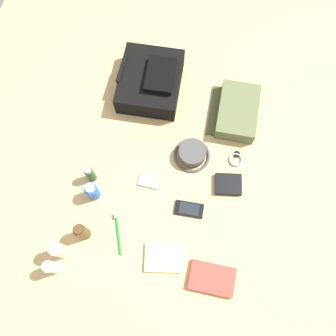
{
  "coord_description": "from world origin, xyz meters",
  "views": [
    {
      "loc": [
        -0.45,
        -0.1,
        1.46
      ],
      "look_at": [
        0.0,
        0.0,
        0.04
      ],
      "focal_mm": 38.33,
      "sensor_mm": 36.0,
      "label": 1
    }
  ],
  "objects_px": {
    "deodorant_spray": "(92,191)",
    "cologne_bottle": "(82,232)",
    "shampoo_bottle": "(90,174)",
    "cell_phone": "(189,209)",
    "wallet": "(228,184)",
    "toiletry_pouch": "(236,111)",
    "media_player": "(149,181)",
    "toothpaste_tube": "(52,267)",
    "wristwatch": "(236,159)",
    "lotion_bottle": "(59,250)",
    "toothbrush": "(118,231)",
    "bucket_hat": "(192,154)",
    "paperback_novel": "(212,278)",
    "notepad": "(164,258)",
    "backpack": "(151,81)"
  },
  "relations": [
    {
      "from": "lotion_bottle",
      "to": "notepad",
      "type": "height_order",
      "value": "lotion_bottle"
    },
    {
      "from": "toiletry_pouch",
      "to": "wristwatch",
      "type": "bearing_deg",
      "value": -170.11
    },
    {
      "from": "cell_phone",
      "to": "wallet",
      "type": "bearing_deg",
      "value": -45.25
    },
    {
      "from": "deodorant_spray",
      "to": "shampoo_bottle",
      "type": "distance_m",
      "value": 0.07
    },
    {
      "from": "bucket_hat",
      "to": "paperback_novel",
      "type": "distance_m",
      "value": 0.51
    },
    {
      "from": "deodorant_spray",
      "to": "notepad",
      "type": "height_order",
      "value": "deodorant_spray"
    },
    {
      "from": "cell_phone",
      "to": "toiletry_pouch",
      "type": "bearing_deg",
      "value": -14.04
    },
    {
      "from": "bucket_hat",
      "to": "paperback_novel",
      "type": "xyz_separation_m",
      "value": [
        -0.48,
        -0.18,
        -0.01
      ]
    },
    {
      "from": "toothpaste_tube",
      "to": "wallet",
      "type": "height_order",
      "value": "toothpaste_tube"
    },
    {
      "from": "toothpaste_tube",
      "to": "wristwatch",
      "type": "xyz_separation_m",
      "value": [
        0.6,
        -0.61,
        -0.06
      ]
    },
    {
      "from": "toiletry_pouch",
      "to": "bucket_hat",
      "type": "height_order",
      "value": "toiletry_pouch"
    },
    {
      "from": "toothbrush",
      "to": "notepad",
      "type": "relative_size",
      "value": 1.09
    },
    {
      "from": "bucket_hat",
      "to": "toiletry_pouch",
      "type": "bearing_deg",
      "value": -33.05
    },
    {
      "from": "lotion_bottle",
      "to": "toothbrush",
      "type": "height_order",
      "value": "lotion_bottle"
    },
    {
      "from": "backpack",
      "to": "wristwatch",
      "type": "distance_m",
      "value": 0.51
    },
    {
      "from": "lotion_bottle",
      "to": "deodorant_spray",
      "type": "bearing_deg",
      "value": -12.32
    },
    {
      "from": "bucket_hat",
      "to": "wristwatch",
      "type": "bearing_deg",
      "value": -82.47
    },
    {
      "from": "cell_phone",
      "to": "wallet",
      "type": "distance_m",
      "value": 0.2
    },
    {
      "from": "wristwatch",
      "to": "toiletry_pouch",
      "type": "bearing_deg",
      "value": 9.89
    },
    {
      "from": "shampoo_bottle",
      "to": "toothbrush",
      "type": "height_order",
      "value": "shampoo_bottle"
    },
    {
      "from": "cell_phone",
      "to": "media_player",
      "type": "height_order",
      "value": "cell_phone"
    },
    {
      "from": "bucket_hat",
      "to": "toothpaste_tube",
      "type": "xyz_separation_m",
      "value": [
        -0.58,
        0.42,
        0.04
      ]
    },
    {
      "from": "cologne_bottle",
      "to": "wristwatch",
      "type": "relative_size",
      "value": 1.84
    },
    {
      "from": "shampoo_bottle",
      "to": "cell_phone",
      "type": "xyz_separation_m",
      "value": [
        -0.05,
        -0.43,
        -0.05
      ]
    },
    {
      "from": "backpack",
      "to": "cell_phone",
      "type": "distance_m",
      "value": 0.6
    },
    {
      "from": "backpack",
      "to": "toothbrush",
      "type": "relative_size",
      "value": 1.98
    },
    {
      "from": "cell_phone",
      "to": "media_player",
      "type": "bearing_deg",
      "value": 67.08
    },
    {
      "from": "paperback_novel",
      "to": "notepad",
      "type": "xyz_separation_m",
      "value": [
        0.04,
        0.2,
        -0.0
      ]
    },
    {
      "from": "backpack",
      "to": "lotion_bottle",
      "type": "distance_m",
      "value": 0.82
    },
    {
      "from": "cologne_bottle",
      "to": "wallet",
      "type": "distance_m",
      "value": 0.62
    },
    {
      "from": "toothpaste_tube",
      "to": "wristwatch",
      "type": "relative_size",
      "value": 1.95
    },
    {
      "from": "deodorant_spray",
      "to": "shampoo_bottle",
      "type": "height_order",
      "value": "deodorant_spray"
    },
    {
      "from": "cell_phone",
      "to": "toothbrush",
      "type": "relative_size",
      "value": 0.74
    },
    {
      "from": "backpack",
      "to": "wristwatch",
      "type": "relative_size",
      "value": 4.56
    },
    {
      "from": "shampoo_bottle",
      "to": "toothbrush",
      "type": "distance_m",
      "value": 0.26
    },
    {
      "from": "shampoo_bottle",
      "to": "paperback_novel",
      "type": "bearing_deg",
      "value": -117.42
    },
    {
      "from": "toiletry_pouch",
      "to": "deodorant_spray",
      "type": "relative_size",
      "value": 2.3
    },
    {
      "from": "toiletry_pouch",
      "to": "bucket_hat",
      "type": "distance_m",
      "value": 0.28
    },
    {
      "from": "deodorant_spray",
      "to": "wallet",
      "type": "xyz_separation_m",
      "value": [
        0.16,
        -0.54,
        -0.04
      ]
    },
    {
      "from": "lotion_bottle",
      "to": "media_player",
      "type": "bearing_deg",
      "value": -36.36
    },
    {
      "from": "deodorant_spray",
      "to": "cologne_bottle",
      "type": "bearing_deg",
      "value": -177.09
    },
    {
      "from": "deodorant_spray",
      "to": "cell_phone",
      "type": "xyz_separation_m",
      "value": [
        0.02,
        -0.4,
        -0.05
      ]
    },
    {
      "from": "shampoo_bottle",
      "to": "toothbrush",
      "type": "bearing_deg",
      "value": -139.99
    },
    {
      "from": "bucket_hat",
      "to": "paperback_novel",
      "type": "height_order",
      "value": "bucket_hat"
    },
    {
      "from": "toothbrush",
      "to": "wristwatch",
      "type": "bearing_deg",
      "value": -45.63
    },
    {
      "from": "bucket_hat",
      "to": "notepad",
      "type": "xyz_separation_m",
      "value": [
        -0.45,
        0.02,
        -0.02
      ]
    },
    {
      "from": "shampoo_bottle",
      "to": "paperback_novel",
      "type": "xyz_separation_m",
      "value": [
        -0.29,
        -0.57,
        -0.04
      ]
    },
    {
      "from": "shampoo_bottle",
      "to": "wristwatch",
      "type": "relative_size",
      "value": 1.58
    },
    {
      "from": "deodorant_spray",
      "to": "media_player",
      "type": "bearing_deg",
      "value": -63.43
    },
    {
      "from": "backpack",
      "to": "toiletry_pouch",
      "type": "relative_size",
      "value": 1.23
    }
  ]
}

